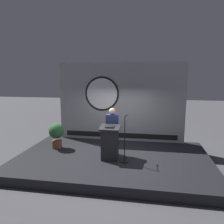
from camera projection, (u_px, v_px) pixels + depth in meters
ground_plane at (113, 164)px, 7.29m from camera, size 40.00×40.00×0.00m
stage_platform at (113, 160)px, 7.26m from camera, size 6.40×4.00×0.30m
banner_display at (120, 102)px, 8.76m from camera, size 5.14×0.12×3.19m
podium at (110, 143)px, 6.86m from camera, size 0.64×0.50×1.12m
speaker_person at (112, 131)px, 7.28m from camera, size 0.40×0.26×1.61m
microphone_stand at (125, 145)px, 6.70m from camera, size 0.24×0.58×1.47m
potted_plant at (57, 133)px, 7.94m from camera, size 0.56×0.56×0.93m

